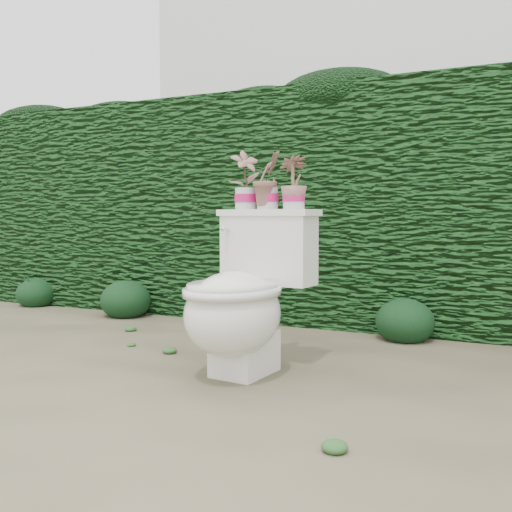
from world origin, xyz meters
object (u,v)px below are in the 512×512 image
at_px(potted_plant_center, 267,181).
at_px(potted_plant_right, 294,184).
at_px(potted_plant_left, 245,181).
at_px(toilet, 243,300).

height_order(potted_plant_center, potted_plant_right, potted_plant_center).
relative_size(potted_plant_left, potted_plant_center, 1.05).
distance_m(potted_plant_center, potted_plant_right, 0.15).
bearing_deg(toilet, potted_plant_center, 91.39).
relative_size(potted_plant_center, potted_plant_right, 1.15).
distance_m(toilet, potted_plant_left, 0.63).
xyz_separation_m(toilet, potted_plant_left, (-0.11, 0.25, 0.57)).
bearing_deg(potted_plant_center, potted_plant_right, -75.84).
height_order(potted_plant_left, potted_plant_right, potted_plant_left).
height_order(toilet, potted_plant_center, potted_plant_center).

